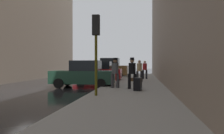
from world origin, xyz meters
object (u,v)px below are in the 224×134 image
parked_red_hatchback (99,72)px  traffic_light (96,37)px  pedestrian_in_tan_coat (139,70)px  rolling_suitcase (138,84)px  parked_bronze_suv (109,68)px  pedestrian_in_red_jacket (145,69)px  pedestrian_with_beanie (115,71)px  duffel_bag (132,79)px  parked_dark_green_sedan (84,75)px  fire_hydrant (117,77)px  pedestrian_with_fedora (132,71)px

parked_red_hatchback → traffic_light: bearing=-79.3°
pedestrian_in_tan_coat → rolling_suitcase: 5.61m
parked_bronze_suv → pedestrian_in_red_jacket: bearing=-47.6°
parked_red_hatchback → pedestrian_with_beanie: (2.32, -6.58, 0.29)m
parked_red_hatchback → pedestrian_with_beanie: 6.98m
pedestrian_with_beanie → duffel_bag: bearing=82.1°
parked_dark_green_sedan → rolling_suitcase: parked_dark_green_sedan is taller
fire_hydrant → pedestrian_in_red_jacket: bearing=49.6°
rolling_suitcase → duffel_bag: (-0.63, 6.37, -0.20)m
parked_dark_green_sedan → duffel_bag: parked_dark_green_sedan is taller
fire_hydrant → pedestrian_in_tan_coat: bearing=-25.8°
parked_red_hatchback → traffic_light: (1.85, -9.79, 1.91)m
pedestrian_with_beanie → parked_bronze_suv: bearing=100.4°
parked_red_hatchback → pedestrian_in_red_jacket: (4.16, 1.54, 0.26)m
parked_red_hatchback → duffel_bag: size_ratio=9.61×
duffel_bag → pedestrian_with_beanie: bearing=-97.9°
traffic_light → pedestrian_with_fedora: 3.57m
rolling_suitcase → pedestrian_in_tan_coat: bearing=89.8°
pedestrian_in_tan_coat → duffel_bag: 1.31m
fire_hydrant → rolling_suitcase: 6.75m
pedestrian_in_red_jacket → pedestrian_in_tan_coat: size_ratio=1.00×
parked_red_hatchback → fire_hydrant: bearing=-34.2°
pedestrian_with_fedora → pedestrian_in_red_jacket: 8.55m
pedestrian_with_beanie → parked_red_hatchback: bearing=109.4°
pedestrian_in_red_jacket → duffel_bag: 3.19m
traffic_light → duffel_bag: (1.19, 8.45, -2.47)m
traffic_light → pedestrian_with_beanie: 3.63m
fire_hydrant → pedestrian_with_fedora: size_ratio=0.40×
parked_bronze_suv → fire_hydrant: (1.80, -7.32, -0.54)m
traffic_light → pedestrian_in_tan_coat: traffic_light is taller
pedestrian_in_tan_coat → parked_bronze_suv: bearing=114.2°
traffic_light → pedestrian_in_red_jacket: 11.67m
parked_red_hatchback → pedestrian_in_tan_coat: bearing=-30.1°
duffel_bag → pedestrian_in_tan_coat: bearing=-51.0°
rolling_suitcase → duffel_bag: bearing=95.7°
parked_bronze_suv → rolling_suitcase: bearing=-75.1°
pedestrian_in_red_jacket → rolling_suitcase: bearing=-93.0°
traffic_light → parked_bronze_suv: bearing=96.7°
parked_red_hatchback → pedestrian_with_beanie: pedestrian_with_beanie is taller
fire_hydrant → traffic_light: 8.86m
fire_hydrant → pedestrian_in_tan_coat: 2.18m
rolling_suitcase → pedestrian_in_red_jacket: bearing=87.0°
pedestrian_with_fedora → duffel_bag: (-0.29, 5.64, -0.85)m
parked_bronze_suv → pedestrian_in_red_jacket: 6.17m
parked_bronze_suv → traffic_light: (1.85, -15.88, 1.73)m
traffic_light → pedestrian_in_red_jacket: traffic_light is taller
fire_hydrant → rolling_suitcase: (1.87, -6.49, -0.01)m
pedestrian_with_fedora → fire_hydrant: bearing=104.9°
pedestrian_in_red_jacket → pedestrian_with_beanie: size_ratio=0.96×
parked_dark_green_sedan → pedestrian_with_fedora: (3.34, -1.90, 0.29)m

